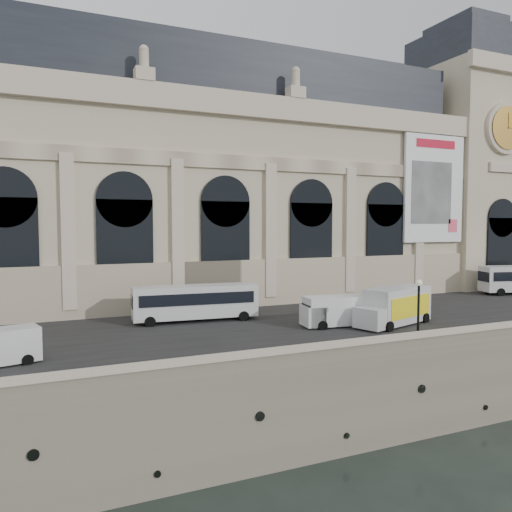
{
  "coord_description": "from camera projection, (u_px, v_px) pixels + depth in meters",
  "views": [
    {
      "loc": [
        -21.57,
        -25.74,
        14.73
      ],
      "look_at": [
        -0.55,
        22.0,
        11.36
      ],
      "focal_mm": 35.0,
      "sensor_mm": 36.0,
      "label": 1
    }
  ],
  "objects": [
    {
      "name": "bus_left",
      "position": [
        196.0,
        301.0,
        44.34
      ],
      "size": [
        11.25,
        3.41,
        3.26
      ],
      "color": "silver",
      "rests_on": "quay"
    },
    {
      "name": "box_truck",
      "position": [
        394.0,
        307.0,
        42.8
      ],
      "size": [
        8.44,
        4.9,
        3.24
      ],
      "color": "silver",
      "rests_on": "quay"
    },
    {
      "name": "clock_pavilion",
      "position": [
        462.0,
        163.0,
        70.81
      ],
      "size": [
        13.0,
        14.72,
        36.7
      ],
      "color": "#C2B795",
      "rests_on": "quay"
    },
    {
      "name": "street",
      "position": [
        297.0,
        319.0,
        45.54
      ],
      "size": [
        160.0,
        24.0,
        0.06
      ],
      "primitive_type": "cube",
      "color": "#2D2D2D",
      "rests_on": "quay"
    },
    {
      "name": "museum",
      "position": [
        182.0,
        181.0,
        57.65
      ],
      "size": [
        69.0,
        18.7,
        29.1
      ],
      "color": "#C2B795",
      "rests_on": "quay"
    },
    {
      "name": "quay",
      "position": [
        220.0,
        314.0,
        64.91
      ],
      "size": [
        160.0,
        70.0,
        6.0
      ],
      "primitive_type": "cube",
      "color": "gray",
      "rests_on": "ground"
    },
    {
      "name": "van_c",
      "position": [
        333.0,
        311.0,
        42.21
      ],
      "size": [
        6.09,
        3.03,
        2.6
      ],
      "color": "silver",
      "rests_on": "quay"
    },
    {
      "name": "ground",
      "position": [
        397.0,
        446.0,
        33.14
      ],
      "size": [
        260.0,
        260.0,
        0.0
      ],
      "primitive_type": "plane",
      "color": "black",
      "rests_on": "ground"
    },
    {
      "name": "lamp_right",
      "position": [
        418.0,
        311.0,
        36.42
      ],
      "size": [
        0.48,
        0.48,
        4.68
      ],
      "color": "black",
      "rests_on": "quay"
    },
    {
      "name": "parapet",
      "position": [
        393.0,
        346.0,
        33.26
      ],
      "size": [
        160.0,
        1.4,
        1.21
      ],
      "color": "gray",
      "rests_on": "quay"
    }
  ]
}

